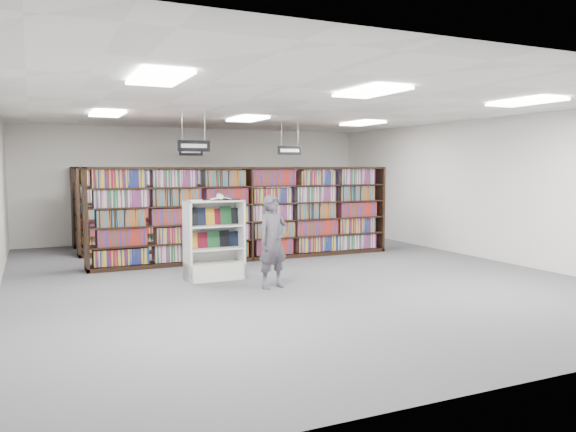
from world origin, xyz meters
name	(u,v)px	position (x,y,z in m)	size (l,w,h in m)	color
floor	(284,275)	(0.00, 0.00, 0.00)	(12.00, 12.00, 0.00)	#48484C
ceiling	(284,109)	(0.00, 0.00, 3.20)	(10.00, 12.00, 0.10)	white
wall_back	(199,184)	(0.00, 6.00, 1.60)	(10.00, 0.10, 3.20)	silver
wall_front	(541,219)	(0.00, -6.00, 1.60)	(10.00, 0.10, 3.20)	silver
wall_right	(483,189)	(5.00, 0.00, 1.60)	(0.10, 12.00, 3.20)	silver
bookshelf_row_near	(248,213)	(0.00, 2.00, 1.05)	(7.00, 0.60, 2.10)	black
bookshelf_row_mid	(221,208)	(0.00, 4.00, 1.05)	(7.00, 0.60, 2.10)	black
bookshelf_row_far	(203,204)	(0.00, 5.70, 1.05)	(7.00, 0.60, 2.10)	black
aisle_sign_left	(194,145)	(-1.50, 1.00, 2.53)	(0.65, 0.02, 0.80)	#B2B2B7
aisle_sign_right	(290,150)	(1.50, 3.00, 2.53)	(0.65, 0.02, 0.80)	#B2B2B7
aisle_sign_center	(191,151)	(-0.50, 5.00, 2.53)	(0.65, 0.02, 0.80)	#B2B2B7
troffer_front_left	(159,78)	(-3.00, -3.00, 3.16)	(0.60, 1.20, 0.04)	white
troffer_front_center	(371,92)	(0.00, -3.00, 3.16)	(0.60, 1.20, 0.04)	white
troffer_front_right	(526,102)	(3.00, -3.00, 3.16)	(0.60, 1.20, 0.04)	white
troffer_back_left	(107,114)	(-3.00, 2.00, 3.16)	(0.60, 1.20, 0.04)	white
troffer_back_center	(247,119)	(0.00, 2.00, 3.16)	(0.60, 1.20, 0.04)	white
troffer_back_right	(362,123)	(3.00, 2.00, 3.16)	(0.60, 1.20, 0.04)	white
endcap_display	(214,252)	(-1.37, 0.18, 0.50)	(1.07, 0.55, 1.49)	silver
open_book	(221,198)	(-1.23, 0.16, 1.52)	(0.76, 0.54, 0.13)	black
shopper	(273,242)	(-0.66, -1.00, 0.81)	(0.59, 0.39, 1.62)	#554E5A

